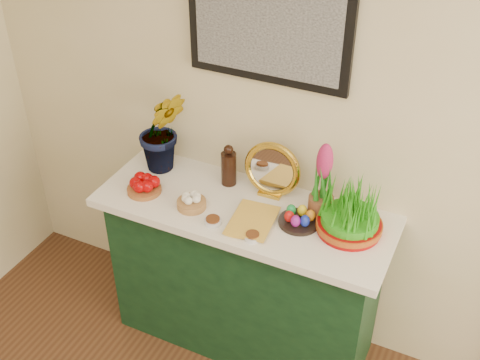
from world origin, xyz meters
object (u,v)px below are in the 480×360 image
at_px(hyacinth_green, 161,118).
at_px(sideboard, 244,278).
at_px(book, 232,216).
at_px(mirror, 272,170).
at_px(wheatgrass_sabzeh, 351,212).

bearing_deg(hyacinth_green, sideboard, -47.87).
bearing_deg(book, hyacinth_green, 149.56).
relative_size(hyacinth_green, book, 2.27).
xyz_separation_m(hyacinth_green, book, (0.49, -0.23, -0.27)).
xyz_separation_m(mirror, wheatgrass_sabzeh, (0.42, -0.11, -0.03)).
distance_m(sideboard, wheatgrass_sabzeh, 0.75).
height_order(sideboard, wheatgrass_sabzeh, wheatgrass_sabzeh).
distance_m(hyacinth_green, mirror, 0.59).
distance_m(mirror, book, 0.29).
xyz_separation_m(sideboard, book, (-0.01, -0.11, 0.48)).
relative_size(sideboard, mirror, 4.67).
bearing_deg(book, wheatgrass_sabzeh, 10.37).
height_order(mirror, book, mirror).
relative_size(sideboard, wheatgrass_sabzeh, 4.46).
relative_size(hyacinth_green, mirror, 2.06).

